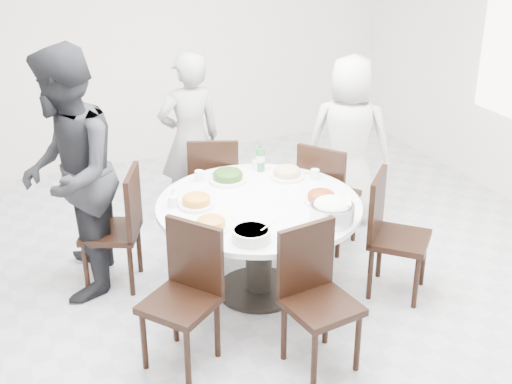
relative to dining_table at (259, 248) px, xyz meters
name	(u,v)px	position (x,y,z in m)	size (l,w,h in m)	color
floor	(251,294)	(-0.07, -0.02, -0.38)	(6.00, 6.00, 0.01)	#BCBCC1
wall_back	(129,34)	(-0.07, 2.98, 1.02)	(6.00, 0.01, 2.80)	white
dining_table	(259,248)	(0.00, 0.00, 0.00)	(1.50, 1.50, 0.75)	white
chair_ne	(329,194)	(0.86, 0.43, 0.10)	(0.42, 0.42, 0.95)	black
chair_n	(214,185)	(0.05, 1.01, 0.10)	(0.42, 0.42, 0.95)	black
chair_nw	(110,229)	(-0.97, 0.59, 0.10)	(0.42, 0.42, 0.95)	black
chair_sw	(179,301)	(-0.82, -0.56, 0.10)	(0.42, 0.42, 0.95)	black
chair_s	(322,303)	(-0.01, -0.96, 0.10)	(0.42, 0.42, 0.95)	black
chair_se	(400,237)	(0.95, -0.44, 0.10)	(0.42, 0.42, 0.95)	black
diner_right	(349,140)	(1.26, 0.80, 0.39)	(0.75, 0.49, 1.53)	silver
diner_middle	(190,140)	(-0.03, 1.35, 0.41)	(0.57, 0.38, 1.57)	black
diner_left	(68,175)	(-1.23, 0.64, 0.57)	(0.92, 0.72, 1.89)	black
dish_greens	(228,177)	(-0.05, 0.46, 0.41)	(0.30, 0.30, 0.08)	white
dish_pale	(287,173)	(0.40, 0.33, 0.41)	(0.27, 0.27, 0.07)	white
dish_orange	(196,202)	(-0.43, 0.15, 0.41)	(0.26, 0.26, 0.07)	white
dish_redbrown	(321,198)	(0.42, -0.18, 0.41)	(0.25, 0.25, 0.06)	white
dish_tofu	(211,225)	(-0.46, -0.23, 0.41)	(0.25, 0.25, 0.06)	white
rice_bowl	(332,213)	(0.33, -0.48, 0.44)	(0.31, 0.31, 0.13)	silver
soup_bowl	(251,235)	(-0.28, -0.48, 0.41)	(0.26, 0.26, 0.08)	white
beverage_bottle	(260,156)	(0.27, 0.55, 0.50)	(0.07, 0.07, 0.25)	#2F763F
tea_cups	(221,169)	(-0.04, 0.62, 0.42)	(0.07, 0.07, 0.08)	white
chopsticks	(227,169)	(0.03, 0.68, 0.38)	(0.24, 0.04, 0.01)	tan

